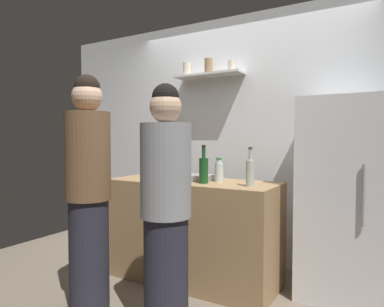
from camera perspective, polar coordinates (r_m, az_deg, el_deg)
The scene contains 11 objects.
back_wall_assembly at distance 3.68m, azimuth 8.83°, elevation 2.38°, with size 4.80×0.32×2.60m.
refrigerator at distance 3.09m, azimuth 23.67°, elevation -6.82°, with size 0.64×0.63×1.64m.
counter at distance 3.24m, azimuth -0.00°, elevation -12.65°, with size 1.58×0.64×0.92m, color #9E7A51.
baking_pan at distance 3.20m, azimuth 0.48°, elevation -3.98°, with size 0.34×0.24×0.05m, color gray.
utensil_holder at distance 3.43m, azimuth -5.83°, elevation -2.99°, with size 0.10×0.10×0.22m.
wine_bottle_dark_glass at distance 3.00m, azimuth -3.71°, elevation -2.86°, with size 0.08×0.08×0.29m.
wine_bottle_pale_glass at distance 2.79m, azimuth 9.66°, elevation -3.05°, with size 0.07×0.07×0.32m.
wine_bottle_green_glass at distance 2.95m, azimuth 1.96°, elevation -2.64°, with size 0.08×0.08×0.33m.
water_bottle_plastic at distance 3.08m, azimuth 4.52°, elevation -2.97°, with size 0.08×0.08×0.22m.
person_grey_hoodie at distance 2.32m, azimuth -4.37°, elevation -9.49°, with size 0.34×0.34×1.67m.
person_brown_jacket at distance 2.74m, azimuth -16.88°, elevation -6.26°, with size 0.34×0.34×1.79m.
Camera 1 is at (1.33, -2.18, 1.31)m, focal length 32.02 mm.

